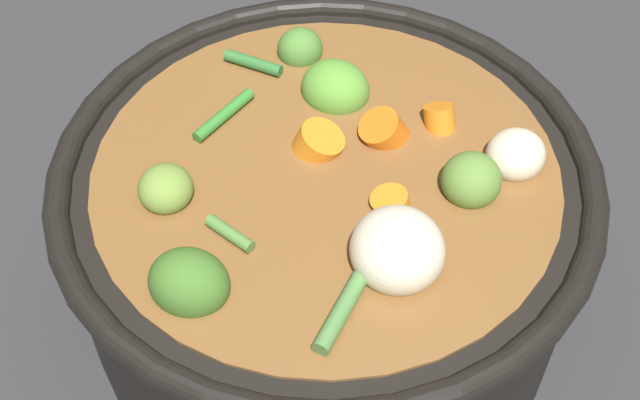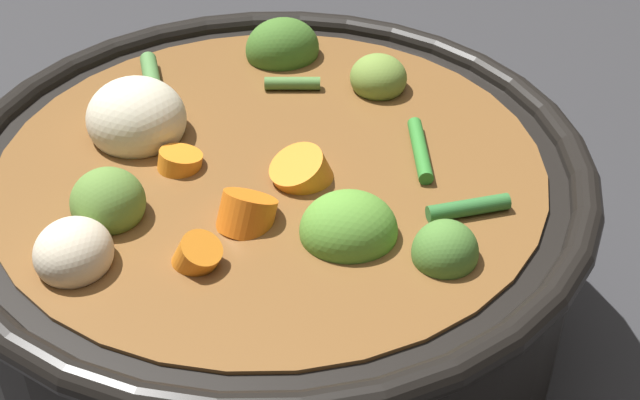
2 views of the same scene
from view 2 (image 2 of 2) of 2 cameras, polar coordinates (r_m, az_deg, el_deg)
name	(u,v)px [view 2 (image 2 of 2)]	position (r m, az deg, el deg)	size (l,w,h in m)	color
ground_plane	(277,328)	(0.52, -2.68, -7.97)	(1.10, 1.10, 0.00)	#2D2D30
cooking_pot	(273,242)	(0.48, -2.94, -2.65)	(0.32, 0.32, 0.14)	black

